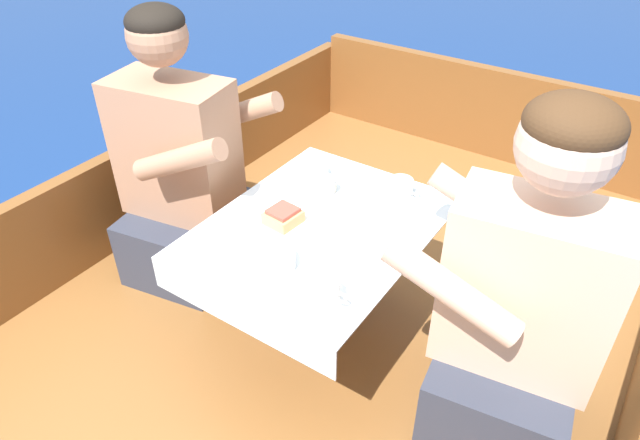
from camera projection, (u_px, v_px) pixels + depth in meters
The scene contains 20 objects.
ground_plane at pixel (331, 364), 2.16m from camera, with size 60.00×60.00×0.00m, color navy.
boat_deck at pixel (332, 341), 2.09m from camera, with size 1.97×2.94×0.26m, color brown.
gunwale_port at pixel (137, 188), 2.33m from camera, with size 0.06×2.94×0.39m, color brown.
bow_coaming at pixel (489, 112), 2.85m from camera, with size 1.85×0.06×0.45m, color brown.
cockpit_table at pixel (320, 239), 1.73m from camera, with size 0.61×0.77×0.44m.
person_port at pixel (182, 178), 2.02m from camera, with size 0.57×0.52×0.99m.
person_starboard at pixel (518, 312), 1.45m from camera, with size 0.56×0.50×1.00m.
plate_sandwich at pixel (283, 224), 1.70m from camera, with size 0.20×0.20×0.01m.
plate_bread at pixel (350, 253), 1.59m from camera, with size 0.20×0.20×0.01m.
sandwich at pixel (283, 216), 1.68m from camera, with size 0.10×0.10×0.05m.
bowl_port_near at pixel (269, 259), 1.54m from camera, with size 0.15×0.15×0.04m.
bowl_starboard_near at pixel (311, 171), 1.92m from camera, with size 0.12×0.12×0.04m.
coffee_cup_port at pixel (325, 291), 1.42m from camera, with size 0.10×0.08×0.06m.
coffee_cup_starboard at pixel (401, 186), 1.83m from camera, with size 0.11×0.08×0.05m.
tin_can at pixel (326, 186), 1.83m from camera, with size 0.07×0.07×0.05m.
utensil_knife_starboard at pixel (336, 175), 1.93m from camera, with size 0.08×0.16×0.00m.
utensil_knife_port at pixel (364, 296), 1.45m from camera, with size 0.05×0.17×0.00m.
utensil_spoon_starboard at pixel (337, 201), 1.80m from camera, with size 0.13×0.14×0.01m.
utensil_spoon_port at pixel (352, 220), 1.72m from camera, with size 0.09×0.16×0.01m.
utensil_spoon_center at pixel (230, 270), 1.53m from camera, with size 0.17×0.07×0.01m.
Camera 1 is at (0.77, -1.22, 1.70)m, focal length 32.00 mm.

